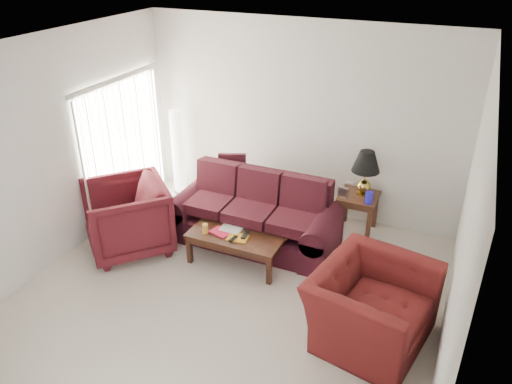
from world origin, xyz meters
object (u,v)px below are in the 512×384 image
at_px(armchair_left, 127,218).
at_px(armchair_right, 371,306).
at_px(floor_lamp, 178,152).
at_px(coffee_table, 237,248).
at_px(end_table, 357,213).
at_px(sofa, 253,212).

distance_m(armchair_left, armchair_right, 3.53).
xyz_separation_m(floor_lamp, coffee_table, (1.83, -1.52, -0.52)).
height_order(end_table, armchair_left, armchair_left).
distance_m(end_table, armchair_left, 3.36).
distance_m(floor_lamp, coffee_table, 2.43).
distance_m(sofa, coffee_table, 0.62).
height_order(end_table, armchair_right, armchair_right).
bearing_deg(end_table, floor_lamp, 179.08).
bearing_deg(end_table, armchair_right, -72.82).
xyz_separation_m(sofa, end_table, (1.30, 0.91, -0.19)).
bearing_deg(floor_lamp, end_table, -0.92).
bearing_deg(coffee_table, armchair_left, -159.13).
distance_m(sofa, end_table, 1.60).
height_order(sofa, armchair_left, armchair_left).
height_order(floor_lamp, armchair_left, floor_lamp).
distance_m(end_table, floor_lamp, 3.16).
bearing_deg(sofa, end_table, 29.67).
bearing_deg(coffee_table, armchair_right, -9.91).
height_order(sofa, coffee_table, sofa).
bearing_deg(floor_lamp, armchair_left, -81.15).
relative_size(sofa, coffee_table, 1.89).
bearing_deg(armchair_left, floor_lamp, 141.91).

